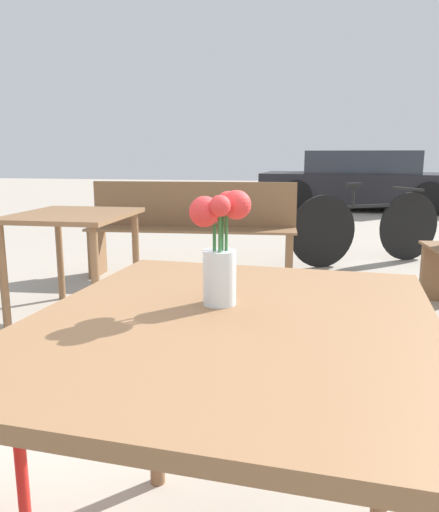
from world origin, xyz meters
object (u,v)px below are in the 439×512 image
at_px(bench_middle, 192,224).
at_px(bicycle, 368,227).
at_px(table_back, 73,230).
at_px(table_front, 232,362).
at_px(parked_car, 361,181).
at_px(flower_vase, 220,245).

xyz_separation_m(bench_middle, bicycle, (1.60, 0.85, -0.10)).
bearing_deg(table_back, table_front, -55.19).
bearing_deg(table_front, table_back, 124.81).
relative_size(bench_middle, bicycle, 1.25).
bearing_deg(table_front, bench_middle, 105.71).
relative_size(bench_middle, table_back, 2.19).
distance_m(bench_middle, table_back, 1.37).
relative_size(table_back, bicycle, 0.57).
xyz_separation_m(bench_middle, table_back, (-0.49, -1.28, 0.13)).
distance_m(table_front, table_back, 2.50).
height_order(bicycle, parked_car, parked_car).
distance_m(table_back, bicycle, 3.00).
bearing_deg(flower_vase, bicycle, 80.15).
bearing_deg(bench_middle, table_back, -111.07).
bearing_deg(flower_vase, bench_middle, 105.38).
relative_size(flower_vase, bicycle, 0.17).
xyz_separation_m(bicycle, parked_car, (0.33, 5.30, 0.19)).
relative_size(bench_middle, parked_car, 0.47).
bearing_deg(flower_vase, table_back, 125.10).
height_order(table_front, bicycle, bicycle).
height_order(table_back, bicycle, bicycle).
relative_size(bicycle, parked_car, 0.38).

